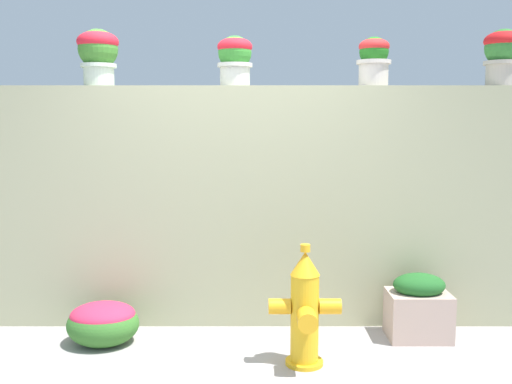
{
  "coord_description": "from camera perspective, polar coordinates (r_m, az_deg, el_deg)",
  "views": [
    {
      "loc": [
        0.16,
        -3.7,
        1.69
      ],
      "look_at": [
        0.15,
        0.94,
        1.12
      ],
      "focal_mm": 41.36,
      "sensor_mm": 36.0,
      "label": 1
    }
  ],
  "objects": [
    {
      "name": "potted_plant_1",
      "position": [
        5.03,
        -14.89,
        12.97
      ],
      "size": [
        0.33,
        0.33,
        0.46
      ],
      "color": "beige",
      "rests_on": "stone_wall"
    },
    {
      "name": "potted_plant_3",
      "position": [
        4.94,
        11.46,
        12.55
      ],
      "size": [
        0.28,
        0.28,
        0.39
      ],
      "color": "beige",
      "rests_on": "stone_wall"
    },
    {
      "name": "fire_hydrant",
      "position": [
        4.13,
        4.88,
        -11.39
      ],
      "size": [
        0.5,
        0.4,
        0.85
      ],
      "color": "gold",
      "rests_on": "ground"
    },
    {
      "name": "flower_bush_left",
      "position": [
        4.71,
        -14.45,
        -12.02
      ],
      "size": [
        0.54,
        0.49,
        0.33
      ],
      "color": "#366F29",
      "rests_on": "ground"
    },
    {
      "name": "potted_plant_4",
      "position": [
        5.22,
        22.94,
        12.33
      ],
      "size": [
        0.31,
        0.31,
        0.45
      ],
      "color": "#BBB19E",
      "rests_on": "stone_wall"
    },
    {
      "name": "stone_wall",
      "position": [
        4.89,
        -1.73,
        -1.35
      ],
      "size": [
        4.98,
        0.33,
        1.96
      ],
      "primitive_type": "cube",
      "color": "tan",
      "rests_on": "ground"
    },
    {
      "name": "ground_plane",
      "position": [
        4.07,
        -2.22,
        -17.53
      ],
      "size": [
        24.0,
        24.0,
        0.0
      ],
      "primitive_type": "plane",
      "color": "#A09998"
    },
    {
      "name": "planter_box",
      "position": [
        4.81,
        15.56,
        -10.7
      ],
      "size": [
        0.47,
        0.36,
        0.51
      ],
      "color": "#BC9E8E",
      "rests_on": "ground"
    },
    {
      "name": "potted_plant_2",
      "position": [
        4.86,
        -1.92,
        12.9
      ],
      "size": [
        0.28,
        0.28,
        0.4
      ],
      "color": "beige",
      "rests_on": "stone_wall"
    }
  ]
}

